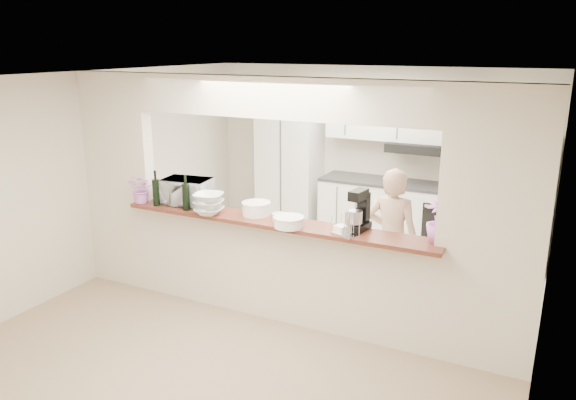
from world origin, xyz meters
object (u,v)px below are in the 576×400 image
Objects in this scene: stand_mixer at (359,212)px; person at (392,239)px; toaster_oven at (187,191)px; refrigerator at (517,203)px.

person reaches higher than stand_mixer.
stand_mixer reaches higher than toaster_oven.
stand_mixer is at bearing 81.20° from person.
refrigerator reaches higher than toaster_oven.
person is at bearing 80.58° from stand_mixer.
refrigerator reaches higher than person.
refrigerator reaches higher than stand_mixer.
refrigerator is at bearing -119.56° from person.
refrigerator is 3.32× the size of toaster_oven.
refrigerator is 2.14m from person.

